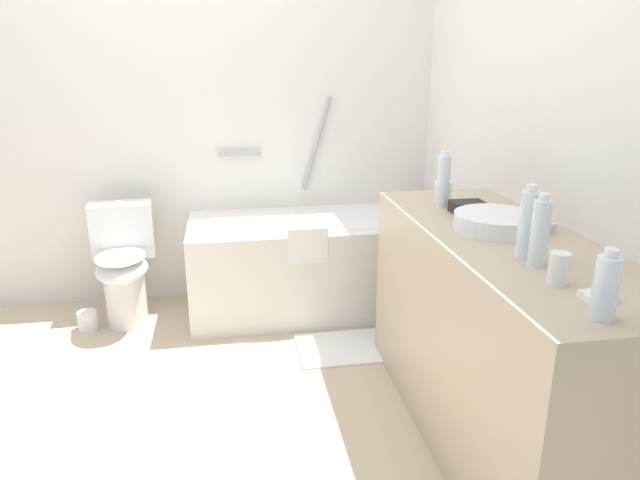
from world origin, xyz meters
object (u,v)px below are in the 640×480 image
Objects in this scene: drinking_glass_0 at (559,268)px; soap_dish at (598,296)px; water_bottle_3 at (540,233)px; amenity_basket at (467,207)px; bath_mat at (356,347)px; toilet at (123,264)px; water_bottle_0 at (606,287)px; water_bottle_2 at (443,181)px; drinking_glass_1 at (443,192)px; sink_basin at (496,222)px; sink_faucet at (541,221)px; toilet_paper_roll at (88,321)px; bathtub at (311,261)px; water_bottle_1 at (528,224)px.

drinking_glass_0 is 0.14m from soap_dish.
water_bottle_3 is 1.71× the size of amenity_basket.
water_bottle_3 is 0.37× the size of bath_mat.
toilet is 2.46m from drinking_glass_0.
water_bottle_2 is at bearing 89.38° from water_bottle_0.
soap_dish is at bearing -75.76° from bath_mat.
water_bottle_2 is at bearing -112.15° from drinking_glass_1.
sink_basin is 0.40m from water_bottle_2.
soap_dish is at bearing -107.12° from sink_faucet.
toilet is at bearing 133.63° from water_bottle_3.
amenity_basket is at bearing 90.02° from sink_basin.
drinking_glass_0 is at bearing -76.43° from bath_mat.
water_bottle_2 is (0.01, 1.15, 0.03)m from water_bottle_0.
soap_dish is at bearing -87.01° from water_bottle_2.
toilet_paper_roll is (-1.85, 0.92, -0.84)m from amenity_basket.
drinking_glass_0 is 2.63m from toilet_paper_roll.
water_bottle_3 reaches higher than drinking_glass_0.
water_bottle_2 is at bearing 90.46° from drinking_glass_0.
sink_faucet is at bearing -60.87° from bathtub.
sink_basin is 0.32m from water_bottle_1.
soap_dish is (0.05, -1.04, -0.11)m from water_bottle_2.
sink_basin is at bearing -62.98° from bath_mat.
toilet is 2.57m from soap_dish.
drinking_glass_1 reaches higher than bath_mat.
bath_mat is at bearing 129.09° from amenity_basket.
sink_basin is 0.40m from water_bottle_3.
water_bottle_2 is 1.05m from soap_dish.
drinking_glass_0 is 0.15× the size of bath_mat.
sink_faucet is 0.51m from drinking_glass_1.
sink_basin is at bearing -67.60° from bathtub.
drinking_glass_0 is (0.01, -0.92, -0.07)m from water_bottle_2.
water_bottle_2 is 2.17m from toilet_paper_roll.
drinking_glass_1 is (0.03, 1.00, 0.00)m from drinking_glass_0.
soap_dish is 2.73m from toilet_paper_roll.
water_bottle_0 reaches higher than toilet.
toilet is 2.29m from sink_faucet.
water_bottle_1 is 2.56× the size of drinking_glass_0.
drinking_glass_0 is (-0.02, -0.15, -0.06)m from water_bottle_3.
water_bottle_0 is at bearing 33.33° from toilet.
drinking_glass_0 is at bearing -95.81° from water_bottle_3.
drinking_glass_1 is at bearing -38.11° from bath_mat.
soap_dish is at bearing -45.28° from toilet_paper_roll.
bath_mat is (-0.32, 1.03, -0.98)m from water_bottle_1.
water_bottle_0 is 0.24m from drinking_glass_0.
amenity_basket is at bearing -78.82° from drinking_glass_1.
water_bottle_2 reaches higher than bath_mat.
water_bottle_2 is 2.28× the size of toilet_paper_roll.
water_bottle_1 is at bearing 87.24° from water_bottle_3.
sink_faucet reaches higher than bath_mat.
soap_dish is at bearing -69.21° from drinking_glass_0.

